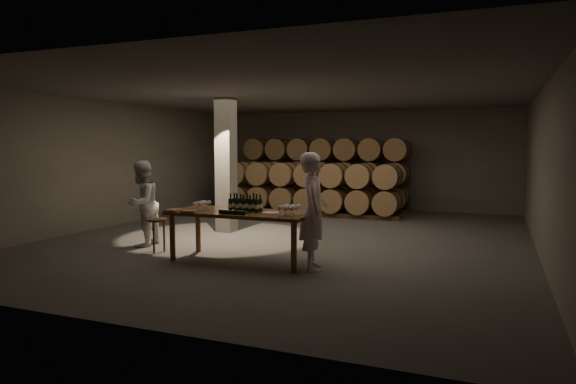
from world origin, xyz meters
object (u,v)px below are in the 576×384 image
at_px(tasting_table, 241,217).
at_px(person_man, 313,211).
at_px(stool, 157,225).
at_px(person_woman, 142,204).
at_px(bottle_cluster, 245,205).
at_px(notebook_near, 189,211).
at_px(plate, 271,213).

height_order(tasting_table, person_man, person_man).
xyz_separation_m(stool, person_woman, (-0.65, 0.38, 0.35)).
bearing_deg(bottle_cluster, person_woman, 170.89).
bearing_deg(tasting_table, person_man, -4.66).
xyz_separation_m(notebook_near, person_woman, (-1.73, 0.90, -0.03)).
relative_size(tasting_table, bottle_cluster, 4.32).
xyz_separation_m(bottle_cluster, person_man, (1.35, -0.16, -0.03)).
bearing_deg(person_man, stool, 66.02).
relative_size(plate, notebook_near, 1.20).
xyz_separation_m(tasting_table, person_woman, (-2.54, 0.46, 0.09)).
xyz_separation_m(tasting_table, plate, (0.59, -0.04, 0.11)).
bearing_deg(stool, person_man, -3.35).
distance_m(notebook_near, person_woman, 1.95).
bearing_deg(plate, notebook_near, -164.03).
height_order(bottle_cluster, plate, bottle_cluster).
height_order(tasting_table, bottle_cluster, bottle_cluster).
bearing_deg(bottle_cluster, notebook_near, -150.92).
relative_size(notebook_near, person_woman, 0.15).
height_order(plate, person_woman, person_woman).
bearing_deg(plate, bottle_cluster, 171.30).
distance_m(tasting_table, notebook_near, 0.93).
distance_m(notebook_near, stool, 1.26).
bearing_deg(notebook_near, plate, 2.92).
height_order(notebook_near, person_woman, person_woman).
bearing_deg(person_man, tasting_table, 64.71).
distance_m(person_man, person_woman, 3.99).
distance_m(tasting_table, plate, 0.60).
bearing_deg(person_woman, bottle_cluster, 73.48).
relative_size(tasting_table, stool, 3.99).
xyz_separation_m(tasting_table, bottle_cluster, (0.06, 0.04, 0.22)).
bearing_deg(plate, person_woman, 170.96).
distance_m(bottle_cluster, person_woman, 2.63).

